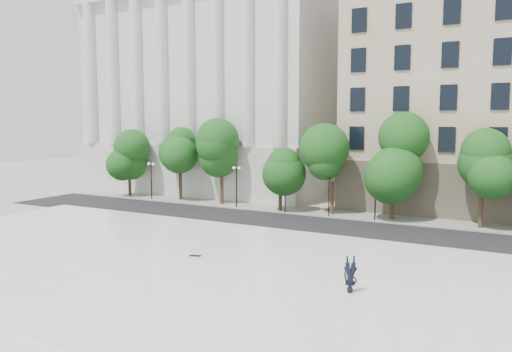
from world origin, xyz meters
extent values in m
plane|color=#B7B4AC|center=(0.00, 0.00, 0.00)|extent=(160.00, 160.00, 0.00)
cube|color=white|center=(0.00, 3.00, 0.23)|extent=(44.00, 22.00, 0.45)
cube|color=black|center=(0.00, 18.00, 0.01)|extent=(60.00, 8.00, 0.02)
cube|color=#9A978E|center=(0.00, 24.00, 0.06)|extent=(60.00, 4.00, 0.12)
cube|color=silver|center=(-17.00, 39.00, 12.50)|extent=(30.00, 26.00, 25.00)
cylinder|color=black|center=(-1.70, 22.30, 1.75)|extent=(0.10, 0.10, 3.50)
imported|color=black|center=(-1.70, 22.30, 3.81)|extent=(0.66, 1.59, 0.62)
cylinder|color=black|center=(2.65, 22.30, 1.75)|extent=(0.10, 0.10, 3.50)
imported|color=black|center=(2.65, 22.30, 3.81)|extent=(0.67, 1.58, 0.62)
imported|color=black|center=(10.89, 2.58, 0.70)|extent=(1.33, 1.93, 0.49)
cube|color=black|center=(0.54, 4.43, 0.49)|extent=(0.72, 0.42, 0.07)
cylinder|color=#382619|center=(-22.01, 23.45, 1.20)|extent=(0.36, 0.36, 2.39)
sphere|color=#164112|center=(-22.01, 23.45, 4.44)|extent=(3.56, 3.56, 3.56)
cylinder|color=#382619|center=(-15.10, 23.89, 1.49)|extent=(0.36, 0.36, 2.99)
sphere|color=#164112|center=(-15.10, 23.89, 5.55)|extent=(3.41, 3.41, 3.41)
cylinder|color=#382619|center=(-9.53, 23.57, 1.57)|extent=(0.36, 0.36, 3.15)
sphere|color=#164112|center=(-9.53, 23.57, 5.84)|extent=(4.33, 4.33, 4.33)
cylinder|color=#382619|center=(-2.53, 22.98, 1.30)|extent=(0.36, 0.36, 2.59)
sphere|color=#164112|center=(-2.53, 22.98, 4.82)|extent=(3.54, 3.54, 3.54)
cylinder|color=#382619|center=(2.51, 23.59, 1.56)|extent=(0.36, 0.36, 3.13)
sphere|color=#164112|center=(2.51, 23.59, 5.81)|extent=(3.94, 3.94, 3.94)
cylinder|color=#382619|center=(7.94, 23.79, 1.43)|extent=(0.36, 0.36, 2.86)
sphere|color=#164112|center=(7.94, 23.79, 5.31)|extent=(4.34, 4.34, 4.34)
cylinder|color=#382619|center=(15.13, 23.48, 1.38)|extent=(0.36, 0.36, 2.75)
sphere|color=#164112|center=(15.13, 23.48, 5.11)|extent=(3.55, 3.55, 3.55)
cylinder|color=black|center=(-18.08, 22.60, 1.96)|extent=(0.12, 0.12, 3.92)
cube|color=black|center=(-18.08, 22.60, 3.92)|extent=(0.60, 0.06, 0.06)
sphere|color=white|center=(-18.38, 22.60, 4.02)|extent=(0.28, 0.28, 0.28)
sphere|color=white|center=(-17.78, 22.60, 4.02)|extent=(0.28, 0.28, 0.28)
cylinder|color=black|center=(-7.19, 22.60, 1.97)|extent=(0.12, 0.12, 3.95)
cube|color=black|center=(-7.19, 22.60, 3.95)|extent=(0.60, 0.06, 0.06)
sphere|color=white|center=(-7.49, 22.60, 4.05)|extent=(0.28, 0.28, 0.28)
sphere|color=white|center=(-6.89, 22.60, 4.05)|extent=(0.28, 0.28, 0.28)
cylinder|color=black|center=(6.78, 22.60, 1.97)|extent=(0.12, 0.12, 3.94)
cube|color=black|center=(6.78, 22.60, 3.94)|extent=(0.60, 0.06, 0.06)
sphere|color=white|center=(6.48, 22.60, 4.04)|extent=(0.28, 0.28, 0.28)
sphere|color=white|center=(7.08, 22.60, 4.04)|extent=(0.28, 0.28, 0.28)
camera|label=1|loc=(17.86, -20.01, 8.61)|focal=35.00mm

